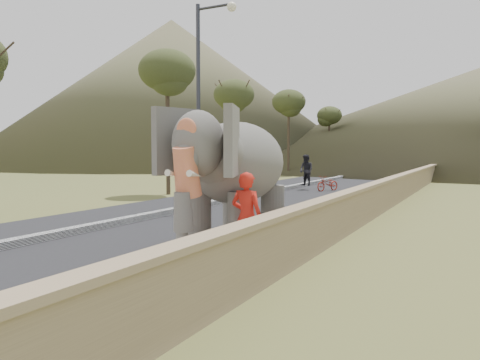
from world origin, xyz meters
name	(u,v)px	position (x,y,z in m)	size (l,w,h in m)	color
ground	(74,320)	(0.00, 0.00, 0.00)	(160.00, 160.00, 0.00)	olive
road	(184,211)	(-5.00, 10.00, 0.01)	(7.00, 120.00, 0.03)	black
median	(184,209)	(-5.00, 10.00, 0.11)	(0.35, 120.00, 0.22)	black
walkway	(309,219)	(0.00, 10.00, 0.07)	(3.00, 120.00, 0.15)	#9E9687
parapet	(360,208)	(1.65, 10.00, 0.55)	(0.30, 120.00, 1.10)	tan
lamppost	(205,85)	(-4.69, 11.07, 4.87)	(1.76, 0.36, 8.00)	#303035
signboard	(209,168)	(-4.50, 11.05, 1.64)	(0.60, 0.08, 2.40)	#2D2D33
hill_left	(172,92)	(-38.00, 55.00, 11.00)	(60.00, 60.00, 22.00)	brown
elephant_and_man	(238,181)	(0.02, 4.90, 1.65)	(2.44, 4.29, 3.03)	slate
motorcyclist	(315,176)	(-3.42, 20.79, 0.84)	(2.41, 1.73, 2.05)	maroon
trees	(463,128)	(3.77, 29.35, 3.71)	(48.16, 44.30, 8.24)	#473828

